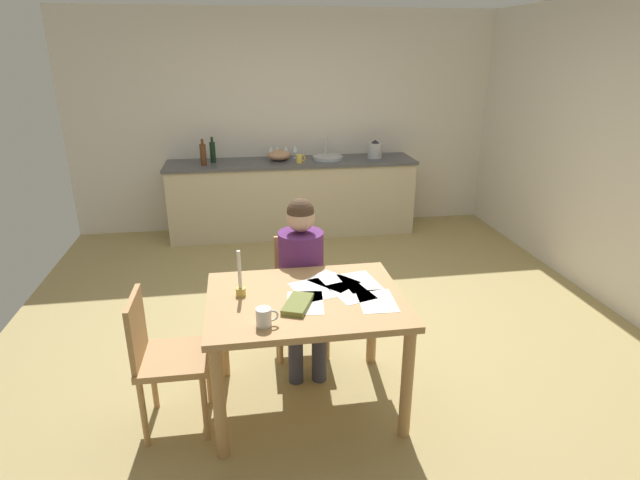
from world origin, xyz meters
name	(u,v)px	position (x,y,z in m)	size (l,w,h in m)	color
ground_plane	(322,322)	(0.00, 0.00, -0.02)	(5.20, 5.20, 0.04)	tan
wall_back	(288,122)	(0.00, 2.60, 1.30)	(5.20, 0.12, 2.60)	silver
wall_right	(631,158)	(2.60, 0.00, 1.30)	(0.12, 5.20, 2.60)	silver
kitchen_counter	(292,197)	(0.00, 2.24, 0.45)	(2.95, 0.64, 0.90)	beige
dining_table	(306,314)	(-0.27, -1.03, 0.64)	(1.17, 0.89, 0.76)	tan
chair_at_table	(300,289)	(-0.22, -0.34, 0.47)	(0.41, 0.41, 0.85)	tan
person_seated	(302,272)	(-0.23, -0.49, 0.68)	(0.33, 0.60, 1.19)	#592666
chair_side_empty	(163,355)	(-1.12, -1.10, 0.49)	(0.41, 0.41, 0.87)	tan
coffee_mug	(264,317)	(-0.53, -1.32, 0.81)	(0.12, 0.08, 0.10)	white
candlestick	(240,283)	(-0.65, -0.94, 0.84)	(0.06, 0.06, 0.29)	gold
book_magazine	(298,304)	(-0.33, -1.14, 0.77)	(0.13, 0.26, 0.03)	olive
paper_letter	(305,303)	(-0.28, -1.10, 0.76)	(0.21, 0.30, 0.00)	white
paper_bill	(377,301)	(0.14, -1.15, 0.76)	(0.21, 0.30, 0.00)	white
paper_envelope	(333,281)	(-0.07, -0.84, 0.76)	(0.21, 0.30, 0.00)	white
paper_receipt	(360,282)	(0.10, -0.87, 0.76)	(0.21, 0.30, 0.00)	white
paper_notice	(312,290)	(-0.22, -0.94, 0.76)	(0.21, 0.30, 0.00)	white
paper_flyer	(351,292)	(0.01, -1.01, 0.76)	(0.21, 0.30, 0.00)	white
sink_unit	(328,157)	(0.44, 2.24, 0.92)	(0.36, 0.36, 0.24)	#B2B7BC
bottle_oil	(203,154)	(-1.02, 2.16, 1.03)	(0.07, 0.07, 0.30)	#593319
bottle_vinegar	(213,152)	(-0.92, 2.29, 1.03)	(0.06, 0.06, 0.30)	black
mixing_bowl	(279,155)	(-0.15, 2.28, 0.96)	(0.27, 0.27, 0.12)	tan
stovetop_kettle	(375,150)	(1.02, 2.24, 1.00)	(0.18, 0.18, 0.22)	#B7BABF
wine_glass_near_sink	(295,149)	(0.06, 2.39, 1.01)	(0.07, 0.07, 0.15)	silver
wine_glass_by_kettle	(286,149)	(-0.05, 2.39, 1.01)	(0.07, 0.07, 0.15)	silver
wine_glass_back_left	(277,150)	(-0.16, 2.39, 1.01)	(0.07, 0.07, 0.15)	silver
wine_glass_back_right	(271,150)	(-0.23, 2.39, 1.01)	(0.07, 0.07, 0.15)	silver
teacup_on_counter	(300,159)	(0.08, 2.09, 0.95)	(0.11, 0.07, 0.10)	#F2CC4C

